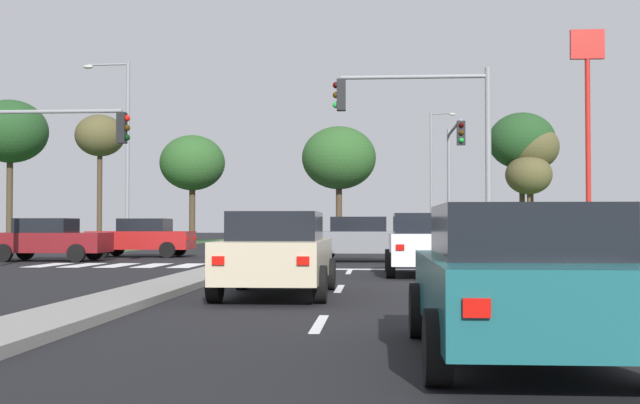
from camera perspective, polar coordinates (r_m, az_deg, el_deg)
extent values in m
plane|color=black|center=(31.61, -3.83, -3.98)|extent=(200.00, 200.00, 0.00)
cube|color=gray|center=(13.07, -15.23, -7.04)|extent=(1.20, 22.00, 0.14)
cube|color=#ADA89E|center=(56.47, -0.41, -2.85)|extent=(1.20, 36.00, 0.14)
cube|color=silver|center=(11.05, -0.04, -8.45)|extent=(0.14, 2.00, 0.01)
cube|color=silver|center=(17.01, 1.36, -6.03)|extent=(0.14, 2.00, 0.01)
cube|color=silver|center=(22.99, 2.03, -4.87)|extent=(0.14, 2.00, 0.01)
cube|color=silver|center=(13.61, 15.00, -7.10)|extent=(0.14, 24.00, 0.01)
cube|color=silver|center=(24.33, 2.85, -4.69)|extent=(6.40, 0.50, 0.01)
cube|color=silver|center=(28.22, -18.33, -4.18)|extent=(0.70, 2.80, 0.01)
cube|color=silver|center=(27.80, -16.13, -4.24)|extent=(0.70, 2.80, 0.01)
cube|color=silver|center=(27.43, -13.86, -4.29)|extent=(0.70, 2.80, 0.01)
cube|color=silver|center=(27.10, -11.54, -4.34)|extent=(0.70, 2.80, 0.01)
cube|color=silver|center=(26.82, -9.17, -4.38)|extent=(0.70, 2.80, 0.01)
cube|color=silver|center=(26.58, -6.74, -4.41)|extent=(0.70, 2.80, 0.01)
cube|color=#19565B|center=(8.40, 13.66, -6.08)|extent=(1.83, 4.53, 0.68)
cube|color=black|center=(8.23, 13.81, -1.99)|extent=(1.61, 2.09, 0.52)
cube|color=red|center=(6.04, 10.82, -7.24)|extent=(0.20, 0.04, 0.14)
cylinder|color=black|center=(9.77, 6.89, -7.48)|extent=(0.22, 0.64, 0.64)
cylinder|color=black|center=(10.03, 17.45, -7.26)|extent=(0.22, 0.64, 0.64)
cylinder|color=black|center=(6.90, 8.15, -9.95)|extent=(0.22, 0.64, 0.64)
cube|color=#BCAD8E|center=(15.34, -2.97, -3.99)|extent=(1.79, 4.45, 0.72)
cube|color=black|center=(15.18, -3.04, -1.67)|extent=(1.58, 2.05, 0.52)
cube|color=red|center=(13.23, -7.08, -4.05)|extent=(0.20, 0.04, 0.14)
cube|color=red|center=(13.04, -1.18, -4.10)|extent=(0.20, 0.04, 0.14)
cylinder|color=black|center=(16.89, -5.43, -4.98)|extent=(0.22, 0.64, 0.64)
cylinder|color=black|center=(16.70, 0.68, -5.03)|extent=(0.22, 0.64, 0.64)
cylinder|color=black|center=(14.10, -7.31, -5.66)|extent=(0.22, 0.64, 0.64)
cylinder|color=black|center=(13.86, 0.01, -5.74)|extent=(0.22, 0.64, 0.64)
cube|color=#A31919|center=(34.50, -12.30, -2.60)|extent=(4.16, 1.87, 0.73)
cube|color=black|center=(34.45, -12.05, -1.57)|extent=(1.91, 1.64, 0.52)
cube|color=red|center=(33.28, -9.17, -2.53)|extent=(0.04, 0.20, 0.14)
cube|color=red|center=(34.66, -8.63, -2.49)|extent=(0.04, 0.20, 0.14)
cylinder|color=black|center=(34.02, -14.90, -3.22)|extent=(0.64, 0.22, 0.64)
cylinder|color=black|center=(35.79, -13.93, -3.14)|extent=(0.64, 0.22, 0.64)
cylinder|color=black|center=(33.25, -10.55, -3.28)|extent=(0.64, 0.22, 0.64)
cylinder|color=black|center=(35.06, -9.78, -3.20)|extent=(0.64, 0.22, 0.64)
cube|color=maroon|center=(31.39, -18.22, -2.68)|extent=(4.13, 1.82, 0.71)
cube|color=black|center=(31.44, -18.47, -1.56)|extent=(1.90, 1.60, 0.52)
cube|color=red|center=(32.86, -21.14, -2.48)|extent=(0.04, 0.20, 0.14)
cylinder|color=black|center=(31.78, -15.40, -3.33)|extent=(0.64, 0.22, 0.64)
cylinder|color=black|center=(30.07, -16.55, -3.43)|extent=(0.64, 0.22, 0.64)
cylinder|color=black|center=(32.75, -19.78, -3.24)|extent=(0.64, 0.22, 0.64)
cylinder|color=black|center=(31.09, -21.13, -3.32)|extent=(0.64, 0.22, 0.64)
cube|color=slate|center=(29.42, 3.00, -2.79)|extent=(4.26, 1.84, 0.76)
cube|color=black|center=(29.41, 2.70, -1.54)|extent=(1.96, 1.62, 0.52)
cube|color=red|center=(30.22, -1.06, -2.62)|extent=(0.04, 0.20, 0.14)
cube|color=red|center=(28.83, -1.30, -2.67)|extent=(0.04, 0.20, 0.14)
cylinder|color=black|center=(30.36, 5.60, -3.47)|extent=(0.64, 0.22, 0.64)
cylinder|color=black|center=(28.52, 5.71, -3.59)|extent=(0.64, 0.22, 0.64)
cylinder|color=black|center=(30.40, 0.45, -3.47)|extent=(0.64, 0.22, 0.64)
cylinder|color=black|center=(28.56, 0.23, -3.59)|extent=(0.64, 0.22, 0.64)
cube|color=silver|center=(21.76, 7.16, -3.19)|extent=(1.73, 4.24, 0.78)
cube|color=black|center=(21.60, 7.17, -1.48)|extent=(1.53, 1.95, 0.52)
cube|color=red|center=(19.59, 5.58, -3.15)|extent=(0.20, 0.04, 0.14)
cube|color=red|center=(19.67, 9.43, -3.13)|extent=(0.20, 0.04, 0.14)
cylinder|color=black|center=(23.09, 4.82, -4.07)|extent=(0.22, 0.64, 0.64)
cylinder|color=black|center=(23.19, 9.11, -4.04)|extent=(0.22, 0.64, 0.64)
cylinder|color=black|center=(20.38, 4.94, -4.40)|extent=(0.22, 0.64, 0.64)
cylinder|color=black|center=(20.49, 9.80, -4.37)|extent=(0.22, 0.64, 0.64)
cylinder|color=gray|center=(24.97, 11.61, 2.32)|extent=(0.18, 0.18, 6.02)
cylinder|color=gray|center=(25.12, 6.55, 8.63)|extent=(4.39, 0.12, 0.12)
cube|color=black|center=(25.02, 1.48, 7.43)|extent=(0.26, 0.32, 0.95)
sphere|color=#360503|center=(25.08, 1.11, 8.11)|extent=(0.20, 0.20, 0.20)
sphere|color=#3A2405|center=(25.03, 1.11, 7.43)|extent=(0.20, 0.20, 0.20)
sphere|color=green|center=(24.99, 1.11, 6.75)|extent=(0.20, 0.20, 0.20)
cylinder|color=gray|center=(38.07, 8.95, 0.74)|extent=(0.18, 0.18, 5.70)
cylinder|color=gray|center=(35.60, 9.32, 5.11)|extent=(0.12, 5.38, 0.12)
cube|color=black|center=(32.88, 9.76, 4.74)|extent=(0.32, 0.26, 0.95)
sphere|color=#360503|center=(32.76, 9.79, 5.29)|extent=(0.20, 0.20, 0.20)
sphere|color=#3A2405|center=(32.72, 9.79, 4.77)|extent=(0.20, 0.20, 0.20)
sphere|color=green|center=(32.69, 9.79, 4.25)|extent=(0.20, 0.20, 0.20)
cylinder|color=gray|center=(26.81, -17.74, 6.00)|extent=(4.05, 0.12, 0.12)
cube|color=black|center=(26.07, -13.59, 5.02)|extent=(0.26, 0.32, 0.95)
sphere|color=red|center=(26.06, -13.25, 5.69)|extent=(0.20, 0.20, 0.20)
sphere|color=#3A2405|center=(26.02, -13.26, 5.03)|extent=(0.20, 0.20, 0.20)
sphere|color=black|center=(25.99, -13.26, 4.38)|extent=(0.20, 0.20, 0.20)
cylinder|color=gray|center=(44.69, -13.21, 3.15)|extent=(0.20, 0.20, 9.95)
cylinder|color=gray|center=(45.71, -14.50, 9.22)|extent=(2.20, 0.18, 0.10)
ellipsoid|color=#B2B2A8|center=(46.08, -15.79, 9.02)|extent=(0.56, 0.28, 0.20)
cylinder|color=gray|center=(69.66, 7.72, 1.76)|extent=(0.20, 0.20, 10.73)
cylinder|color=gray|center=(69.92, 8.44, 6.09)|extent=(1.78, 0.71, 0.10)
ellipsoid|color=#B2B2A8|center=(69.68, 9.18, 6.03)|extent=(0.56, 0.28, 0.20)
cylinder|color=maroon|center=(45.49, -1.43, -2.61)|extent=(0.16, 0.16, 0.73)
cylinder|color=#4C4C4C|center=(45.49, -1.43, -1.67)|extent=(0.34, 0.34, 0.76)
sphere|color=tan|center=(45.49, -1.43, -1.06)|extent=(0.21, 0.21, 0.21)
cylinder|color=red|center=(46.74, 18.12, 3.20)|extent=(0.28, 0.28, 10.30)
cube|color=red|center=(47.60, 18.06, 10.36)|extent=(1.80, 0.30, 1.60)
torus|color=yellow|center=(47.66, 17.54, 10.34)|extent=(0.96, 0.16, 0.96)
torus|color=yellow|center=(47.85, 18.47, 10.30)|extent=(0.96, 0.16, 0.96)
cylinder|color=#423323|center=(62.99, -20.75, 0.31)|extent=(0.44, 0.44, 6.57)
ellipsoid|color=#1E421E|center=(63.31, -20.71, 4.61)|extent=(5.34, 5.34, 4.54)
cylinder|color=#423323|center=(59.55, -15.06, 0.40)|extent=(0.36, 0.36, 6.64)
ellipsoid|color=#4C4728|center=(59.85, -15.03, 4.49)|extent=(3.46, 3.46, 2.94)
cylinder|color=#423323|center=(61.64, -8.86, -0.65)|extent=(0.45, 0.45, 4.59)
ellipsoid|color=#285123|center=(61.80, -8.85, 2.71)|extent=(4.83, 4.83, 4.11)
cylinder|color=#423323|center=(59.39, 1.33, -0.59)|extent=(0.45, 0.45, 4.69)
ellipsoid|color=#285123|center=(59.58, 1.32, 3.08)|extent=(5.38, 5.38, 4.57)
cylinder|color=#423323|center=(62.07, 14.45, -0.03)|extent=(0.34, 0.34, 5.88)
ellipsoid|color=#4C4728|center=(62.31, 14.43, 3.71)|extent=(4.10, 4.10, 3.48)
cylinder|color=#423323|center=(61.14, 14.31, -0.89)|extent=(0.29, 0.29, 4.00)
ellipsoid|color=#4C4728|center=(61.25, 14.29, 1.85)|extent=(3.35, 3.35, 2.85)
cylinder|color=#423323|center=(62.35, 13.85, 0.09)|extent=(0.40, 0.40, 6.16)
ellipsoid|color=#1E421E|center=(62.63, 13.83, 4.14)|extent=(4.92, 4.92, 4.18)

